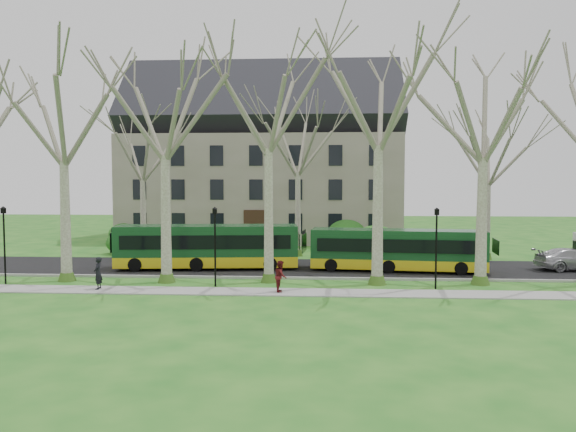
% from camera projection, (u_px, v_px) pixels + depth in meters
% --- Properties ---
extents(ground, '(120.00, 120.00, 0.00)m').
position_uv_depth(ground, '(324.00, 284.00, 31.60)').
color(ground, '#1E641C').
rests_on(ground, ground).
extents(sidewalk, '(70.00, 2.00, 0.06)m').
position_uv_depth(sidewalk, '(324.00, 293.00, 29.11)').
color(sidewalk, gray).
rests_on(sidewalk, ground).
extents(road, '(80.00, 8.00, 0.06)m').
position_uv_depth(road, '(324.00, 268.00, 37.08)').
color(road, black).
rests_on(road, ground).
extents(curb, '(80.00, 0.25, 0.14)m').
position_uv_depth(curb, '(324.00, 278.00, 33.09)').
color(curb, '#A5A39E').
rests_on(curb, ground).
extents(building, '(26.50, 12.20, 16.00)m').
position_uv_depth(building, '(263.00, 157.00, 55.35)').
color(building, gray).
rests_on(building, ground).
extents(tree_row_verge, '(49.00, 7.00, 14.00)m').
position_uv_depth(tree_row_verge, '(325.00, 160.00, 31.44)').
color(tree_row_verge, gray).
rests_on(tree_row_verge, ground).
extents(tree_row_far, '(33.00, 7.00, 12.00)m').
position_uv_depth(tree_row_far, '(306.00, 178.00, 42.25)').
color(tree_row_far, gray).
rests_on(tree_row_far, ground).
extents(lamp_row, '(36.22, 0.22, 4.30)m').
position_uv_depth(lamp_row, '(324.00, 241.00, 30.44)').
color(lamp_row, black).
rests_on(lamp_row, ground).
extents(hedges, '(30.60, 8.60, 2.00)m').
position_uv_depth(hedges, '(267.00, 240.00, 45.77)').
color(hedges, '#1E5317').
rests_on(hedges, ground).
extents(bus_lead, '(11.95, 3.63, 2.94)m').
position_uv_depth(bus_lead, '(207.00, 246.00, 36.77)').
color(bus_lead, '#12401D').
rests_on(bus_lead, road).
extents(bus_follow, '(11.08, 3.36, 2.73)m').
position_uv_depth(bus_follow, '(397.00, 250.00, 35.86)').
color(bus_follow, '#12401D').
rests_on(bus_follow, road).
extents(sedan, '(5.06, 2.63, 1.40)m').
position_uv_depth(sedan, '(573.00, 259.00, 36.14)').
color(sedan, '#AFAFB4').
rests_on(sedan, road).
extents(pedestrian_a, '(0.45, 0.65, 1.73)m').
position_uv_depth(pedestrian_a, '(98.00, 273.00, 29.85)').
color(pedestrian_a, black).
rests_on(pedestrian_a, sidewalk).
extents(pedestrian_b, '(0.67, 0.83, 1.63)m').
position_uv_depth(pedestrian_b, '(281.00, 276.00, 29.19)').
color(pedestrian_b, '#561315').
rests_on(pedestrian_b, sidewalk).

